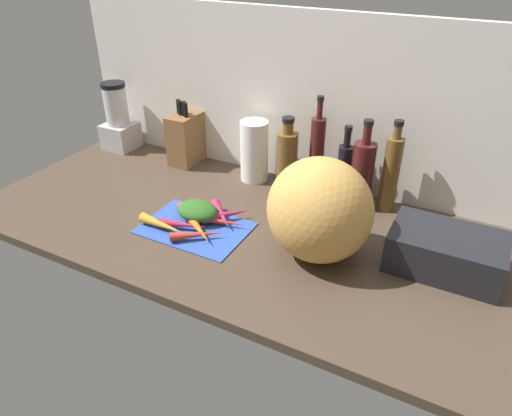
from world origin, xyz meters
TOP-DOWN VIEW (x-y plane):
  - ground_plane at (0.00, 0.00)cm, footprint 170.00×80.00cm
  - wall_back at (0.00, 38.50)cm, footprint 170.00×3.00cm
  - cutting_board at (-7.76, -9.50)cm, footprint 33.09×23.21cm
  - carrot_0 at (-0.55, -4.81)cm, footprint 15.72×5.95cm
  - carrot_1 at (-10.41, -12.35)cm, footprint 15.84×7.45cm
  - carrot_2 at (-2.54, -1.99)cm, footprint 13.77×12.90cm
  - carrot_3 at (-1.18, -1.31)cm, footprint 13.16×13.88cm
  - carrot_4 at (-12.48, -7.34)cm, footprint 13.22×11.29cm
  - carrot_5 at (-3.34, -14.73)cm, footprint 14.82×11.97cm
  - carrot_6 at (-4.56, -12.09)cm, footprint 14.58×11.45cm
  - carrot_7 at (-15.74, -15.62)cm, footprint 17.09×4.63cm
  - carrot_greens_pile at (-9.52, -5.17)cm, footprint 13.83×10.63cm
  - winter_squash at (31.12, -4.56)cm, footprint 29.62×27.24cm
  - knife_block at (-38.17, 30.25)cm, footprint 9.47×14.85cm
  - blender_appliance at (-71.75, 28.99)cm, footprint 12.73×12.73cm
  - paper_towel_roll at (-7.26, 29.50)cm, footprint 10.23×10.23cm
  - bottle_0 at (6.90, 27.25)cm, footprint 7.45×7.45cm
  - bottle_1 at (16.51, 30.59)cm, footprint 5.10×5.10cm
  - bottle_2 at (26.51, 31.46)cm, footprint 5.07×5.07cm
  - bottle_3 at (33.62, 28.12)cm, footprint 7.44×7.44cm
  - bottle_4 at (42.29, 30.53)cm, footprint 5.51×5.51cm
  - dish_rack at (64.48, 5.91)cm, footprint 29.88×19.21cm

SIDE VIEW (x-z plane):
  - ground_plane at x=0.00cm, z-range -3.00..0.00cm
  - cutting_board at x=-7.76cm, z-range 0.00..0.80cm
  - carrot_4 at x=-12.48cm, z-range 0.80..3.22cm
  - carrot_0 at x=-0.55cm, z-range 0.80..3.27cm
  - carrot_5 at x=-3.34cm, z-range 0.80..3.55cm
  - carrot_1 at x=-10.41cm, z-range 0.80..3.72cm
  - carrot_6 at x=-4.56cm, z-range 0.80..4.01cm
  - carrot_7 at x=-15.74cm, z-range 0.80..4.12cm
  - carrot_2 at x=-2.54cm, z-range 0.80..4.27cm
  - carrot_3 at x=-1.18cm, z-range 0.80..4.37cm
  - carrot_greens_pile at x=-9.52cm, z-range 0.80..6.65cm
  - dish_rack at x=64.48cm, z-range 0.00..11.21cm
  - knife_block at x=-38.17cm, z-range -2.47..23.03cm
  - bottle_2 at x=26.51cm, z-range -2.59..23.85cm
  - paper_towel_roll at x=-7.26cm, z-range 0.00..22.69cm
  - bottle_0 at x=6.90cm, z-range -1.94..25.46cm
  - blender_appliance at x=-71.75cm, z-range -1.96..26.18cm
  - bottle_3 at x=33.62cm, z-range -3.19..27.61cm
  - bottle_4 at x=42.29cm, z-range -2.09..29.30cm
  - bottle_1 at x=16.51cm, z-range -3.05..32.10cm
  - winter_squash at x=31.12cm, z-range 0.00..30.11cm
  - wall_back at x=0.00cm, z-range 0.00..60.00cm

